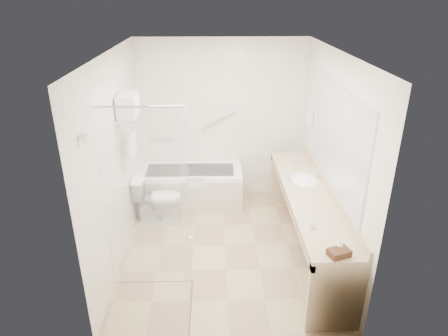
{
  "coord_description": "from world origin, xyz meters",
  "views": [
    {
      "loc": [
        -0.14,
        -4.43,
        3.12
      ],
      "look_at": [
        0.0,
        0.3,
        1.0
      ],
      "focal_mm": 32.0,
      "sensor_mm": 36.0,
      "label": 1
    }
  ],
  "objects_px": {
    "toilet": "(158,199)",
    "amenity_basket": "(339,253)",
    "vanity_counter": "(307,208)",
    "water_bottle_left": "(297,158)",
    "bathtub": "(191,186)"
  },
  "relations": [
    {
      "from": "toilet",
      "to": "water_bottle_left",
      "type": "distance_m",
      "value": 2.09
    },
    {
      "from": "vanity_counter",
      "to": "water_bottle_left",
      "type": "xyz_separation_m",
      "value": [
        0.02,
        0.9,
        0.3
      ]
    },
    {
      "from": "bathtub",
      "to": "vanity_counter",
      "type": "height_order",
      "value": "vanity_counter"
    },
    {
      "from": "vanity_counter",
      "to": "amenity_basket",
      "type": "xyz_separation_m",
      "value": [
        -0.0,
        -1.25,
        0.24
      ]
    },
    {
      "from": "bathtub",
      "to": "amenity_basket",
      "type": "xyz_separation_m",
      "value": [
        1.52,
        -2.64,
        0.61
      ]
    },
    {
      "from": "toilet",
      "to": "water_bottle_left",
      "type": "relative_size",
      "value": 3.52
    },
    {
      "from": "bathtub",
      "to": "amenity_basket",
      "type": "height_order",
      "value": "amenity_basket"
    },
    {
      "from": "water_bottle_left",
      "to": "toilet",
      "type": "bearing_deg",
      "value": -178.62
    },
    {
      "from": "water_bottle_left",
      "to": "amenity_basket",
      "type": "bearing_deg",
      "value": -90.73
    },
    {
      "from": "vanity_counter",
      "to": "water_bottle_left",
      "type": "relative_size",
      "value": 13.47
    },
    {
      "from": "toilet",
      "to": "amenity_basket",
      "type": "xyz_separation_m",
      "value": [
        1.97,
        -2.1,
        0.54
      ]
    },
    {
      "from": "bathtub",
      "to": "water_bottle_left",
      "type": "distance_m",
      "value": 1.76
    },
    {
      "from": "bathtub",
      "to": "water_bottle_left",
      "type": "relative_size",
      "value": 7.98
    },
    {
      "from": "vanity_counter",
      "to": "toilet",
      "type": "bearing_deg",
      "value": 156.71
    },
    {
      "from": "vanity_counter",
      "to": "amenity_basket",
      "type": "distance_m",
      "value": 1.27
    }
  ]
}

